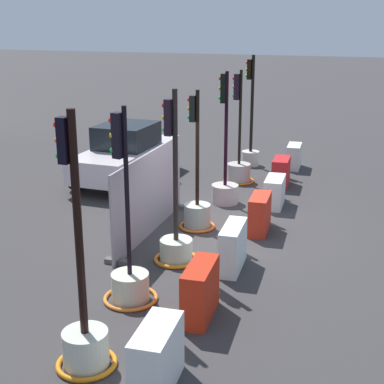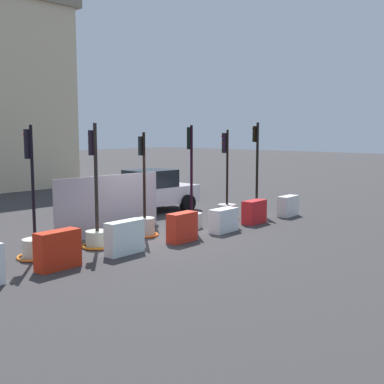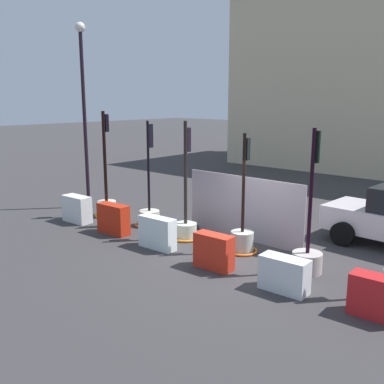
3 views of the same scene
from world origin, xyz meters
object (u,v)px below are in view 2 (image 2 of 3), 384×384
at_px(traffic_light_2, 97,229).
at_px(traffic_light_4, 191,212).
at_px(construction_barrier_2, 125,238).
at_px(traffic_light_3, 145,221).
at_px(car_white_van, 149,192).
at_px(construction_barrier_1, 58,250).
at_px(construction_barrier_4, 224,220).
at_px(construction_barrier_3, 182,227).
at_px(construction_barrier_6, 288,206).
at_px(traffic_light_1, 35,239).
at_px(traffic_light_6, 256,194).
at_px(traffic_light_5, 227,206).
at_px(construction_barrier_5, 254,212).

height_order(traffic_light_2, traffic_light_4, traffic_light_2).
height_order(traffic_light_2, construction_barrier_2, traffic_light_2).
height_order(traffic_light_3, car_white_van, traffic_light_3).
bearing_deg(construction_barrier_1, construction_barrier_4, -1.44).
distance_m(construction_barrier_3, construction_barrier_6, 5.98).
relative_size(traffic_light_4, construction_barrier_1, 3.09).
distance_m(traffic_light_1, construction_barrier_1, 1.35).
bearing_deg(construction_barrier_1, car_white_van, 32.41).
height_order(traffic_light_6, construction_barrier_6, traffic_light_6).
bearing_deg(traffic_light_1, car_white_van, 24.58).
height_order(traffic_light_1, traffic_light_4, traffic_light_4).
xyz_separation_m(traffic_light_6, construction_barrier_2, (-8.02, -1.41, -0.29)).
xyz_separation_m(construction_barrier_2, car_white_van, (5.08, 4.54, 0.38)).
relative_size(traffic_light_5, construction_barrier_2, 2.86).
xyz_separation_m(traffic_light_2, traffic_light_5, (6.01, 0.14, -0.04)).
bearing_deg(car_white_van, traffic_light_2, -146.54).
xyz_separation_m(traffic_light_2, construction_barrier_3, (2.12, -1.28, -0.09)).
height_order(traffic_light_2, car_white_van, traffic_light_2).
distance_m(traffic_light_5, traffic_light_6, 2.04).
xyz_separation_m(traffic_light_3, construction_barrier_5, (4.03, -1.29, -0.06)).
distance_m(traffic_light_5, construction_barrier_3, 4.15).
distance_m(construction_barrier_1, construction_barrier_2, 2.00).
bearing_deg(construction_barrier_3, construction_barrier_1, 177.84).
bearing_deg(traffic_light_5, traffic_light_3, 179.75).
bearing_deg(construction_barrier_2, traffic_light_5, 12.40).
bearing_deg(construction_barrier_2, construction_barrier_1, 178.59).
bearing_deg(traffic_light_6, car_white_van, 133.19).
xyz_separation_m(traffic_light_2, traffic_light_4, (3.94, 0.02, 0.01)).
relative_size(traffic_light_1, traffic_light_3, 1.06).
bearing_deg(traffic_light_4, construction_barrier_3, -144.45).
bearing_deg(construction_barrier_2, construction_barrier_6, -0.16).
height_order(traffic_light_3, traffic_light_5, traffic_light_5).
height_order(construction_barrier_1, construction_barrier_3, construction_barrier_1).
xyz_separation_m(traffic_light_3, traffic_light_5, (4.08, -0.02, 0.01)).
distance_m(traffic_light_3, construction_barrier_2, 2.34).
distance_m(traffic_light_1, construction_barrier_6, 10.00).
relative_size(traffic_light_3, traffic_light_4, 0.93).
bearing_deg(traffic_light_2, construction_barrier_4, -17.45).
height_order(traffic_light_1, construction_barrier_1, traffic_light_1).
height_order(traffic_light_3, construction_barrier_5, traffic_light_3).
distance_m(traffic_light_2, traffic_light_3, 1.94).
relative_size(traffic_light_2, traffic_light_6, 0.97).
bearing_deg(construction_barrier_3, car_white_van, 57.38).
height_order(construction_barrier_2, construction_barrier_3, construction_barrier_2).
relative_size(traffic_light_1, construction_barrier_2, 2.96).
bearing_deg(construction_barrier_1, traffic_light_2, 29.61).
bearing_deg(traffic_light_1, traffic_light_5, -0.49).
bearing_deg(construction_barrier_6, traffic_light_5, 147.19).
xyz_separation_m(construction_barrier_3, construction_barrier_6, (5.98, 0.08, -0.05)).
height_order(traffic_light_3, construction_barrier_2, traffic_light_3).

